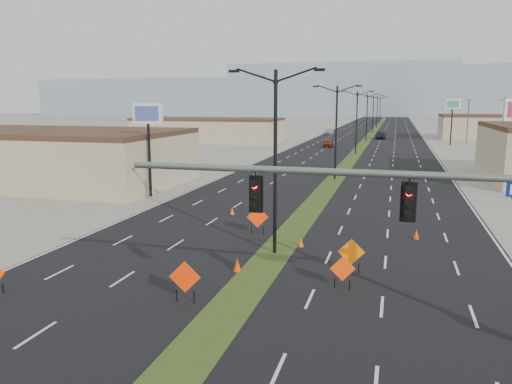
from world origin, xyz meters
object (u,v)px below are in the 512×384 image
(construction_sign_1, at_px, (185,278))
(pole_sign_east_far, at_px, (453,108))
(streetlight_5, at_px, (377,111))
(car_left, at_px, (328,143))
(signal_mast, at_px, (471,220))
(streetlight_2, at_px, (357,120))
(cone_2, at_px, (416,234))
(streetlight_3, at_px, (367,116))
(construction_sign_3, at_px, (343,270))
(car_mid, at_px, (381,135))
(streetlight_0, at_px, (275,157))
(streetlight_4, at_px, (373,113))
(cone_1, at_px, (237,265))
(streetlight_1, at_px, (336,129))
(streetlight_6, at_px, (380,110))
(pole_sign_west, at_px, (148,121))
(construction_sign_4, at_px, (351,253))
(cone_0, at_px, (301,242))
(cone_3, at_px, (232,211))
(car_far, at_px, (329,132))
(construction_sign_2, at_px, (258,218))

(construction_sign_1, height_order, pole_sign_east_far, pole_sign_east_far)
(streetlight_5, height_order, car_left, streetlight_5)
(signal_mast, relative_size, car_left, 4.15)
(streetlight_2, relative_size, cone_2, 15.94)
(streetlight_3, relative_size, construction_sign_3, 6.52)
(streetlight_5, distance_m, car_mid, 48.77)
(streetlight_0, bearing_deg, construction_sign_3, -46.40)
(streetlight_4, distance_m, cone_1, 115.57)
(streetlight_1, height_order, construction_sign_1, streetlight_1)
(streetlight_6, bearing_deg, streetlight_0, -90.00)
(car_left, height_order, pole_sign_west, pole_sign_west)
(streetlight_5, bearing_deg, streetlight_2, -90.00)
(car_mid, relative_size, cone_1, 7.32)
(streetlight_0, distance_m, construction_sign_4, 6.57)
(construction_sign_4, bearing_deg, streetlight_5, 85.09)
(streetlight_0, xyz_separation_m, pole_sign_east_far, (16.48, 78.04, 1.80))
(streetlight_2, distance_m, cone_0, 54.62)
(construction_sign_1, bearing_deg, streetlight_2, 79.77)
(cone_0, height_order, cone_1, cone_1)
(streetlight_1, distance_m, pole_sign_east_far, 52.71)
(streetlight_3, height_order, streetlight_5, same)
(signal_mast, relative_size, construction_sign_1, 9.04)
(car_mid, relative_size, construction_sign_1, 2.78)
(cone_2, relative_size, cone_3, 1.13)
(streetlight_4, xyz_separation_m, car_far, (-10.56, -7.43, -4.73))
(streetlight_4, distance_m, cone_0, 110.49)
(car_mid, distance_m, construction_sign_3, 95.95)
(streetlight_0, relative_size, construction_sign_3, 6.52)
(car_left, height_order, construction_sign_1, construction_sign_1)
(streetlight_1, xyz_separation_m, pole_sign_east_far, (16.48, 50.04, 1.80))
(cone_2, distance_m, pole_sign_west, 24.75)
(streetlight_5, bearing_deg, cone_1, -90.43)
(car_mid, xyz_separation_m, pole_sign_east_far, (13.58, -13.49, 6.39))
(cone_2, distance_m, cone_3, 13.49)
(cone_2, relative_size, pole_sign_east_far, 0.07)
(streetlight_3, xyz_separation_m, car_mid, (2.90, 7.53, -4.59))
(streetlight_2, relative_size, car_mid, 2.00)
(construction_sign_3, distance_m, cone_3, 16.14)
(car_far, distance_m, pole_sign_west, 91.23)
(streetlight_0, xyz_separation_m, streetlight_1, (0.00, 28.00, 0.00))
(streetlight_5, bearing_deg, streetlight_0, -90.00)
(streetlight_4, xyz_separation_m, construction_sign_3, (4.20, -116.41, -4.52))
(streetlight_0, distance_m, car_left, 68.01)
(construction_sign_4, height_order, cone_3, construction_sign_4)
(construction_sign_3, relative_size, cone_0, 2.81)
(car_left, distance_m, construction_sign_2, 64.06)
(cone_2, bearing_deg, pole_sign_east_far, 83.14)
(construction_sign_3, distance_m, pole_sign_east_far, 83.59)
(signal_mast, xyz_separation_m, streetlight_4, (-8.56, 122.00, 0.63))
(streetlight_4, relative_size, car_left, 2.55)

